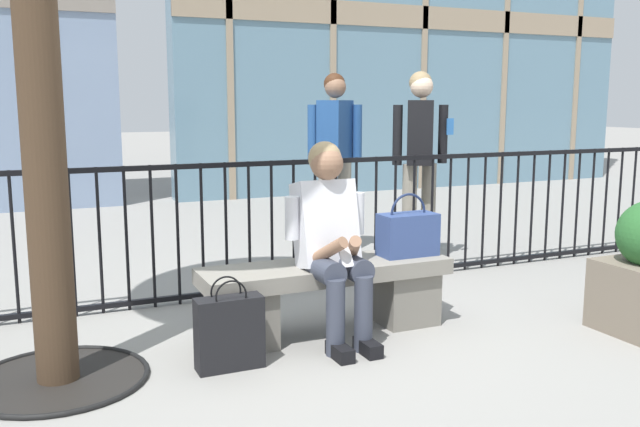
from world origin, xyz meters
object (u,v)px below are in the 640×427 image
Objects in this scene: handbag_on_bench at (408,233)px; bystander_further_back at (335,150)px; bystander_at_railing at (420,153)px; stone_bench at (326,291)px; seated_person_with_phone at (331,236)px; shopping_bag at (229,332)px.

bystander_further_back reaches higher than handbag_on_bench.
handbag_on_bench is 0.24× the size of bystander_at_railing.
seated_person_with_phone reaches higher than stone_bench.
bystander_further_back is (1.04, 2.16, 0.35)m from seated_person_with_phone.
bystander_further_back reaches higher than shopping_bag.
bystander_further_back reaches higher than seated_person_with_phone.
stone_bench is 2.39m from bystander_further_back.
shopping_bag is at bearing -166.48° from handbag_on_bench.
bystander_at_railing is at bearing 37.02° from shopping_bag.
handbag_on_bench is 1.40m from shopping_bag.
bystander_at_railing is 0.83m from bystander_further_back.
bystander_at_railing is (1.58, 1.52, 0.35)m from seated_person_with_phone.
handbag_on_bench is at bearing 13.52° from shopping_bag.
seated_person_with_phone is 0.71× the size of bystander_at_railing.
shopping_bag is 0.30× the size of bystander_further_back.
shopping_bag is at bearing -142.98° from bystander_at_railing.
stone_bench is at bearing -138.02° from bystander_at_railing.
bystander_further_back is (1.75, 2.36, 0.79)m from shopping_bag.
stone_bench is at bearing 23.99° from shopping_bag.
bystander_further_back is at bearing 64.24° from seated_person_with_phone.
handbag_on_bench is 0.81× the size of shopping_bag.
handbag_on_bench is 1.75m from bystander_at_railing.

